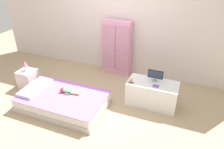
{
  "coord_description": "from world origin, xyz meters",
  "views": [
    {
      "loc": [
        1.64,
        -2.91,
        2.55
      ],
      "look_at": [
        0.37,
        0.34,
        0.57
      ],
      "focal_mm": 33.79,
      "sensor_mm": 36.0,
      "label": 1
    }
  ],
  "objects_px": {
    "tv_stand": "(152,94)",
    "rocking_horse_toy": "(131,80)",
    "table_lamp": "(25,64)",
    "tv_monitor": "(155,75)",
    "bed": "(63,101)",
    "nightstand": "(28,79)",
    "doll": "(66,91)",
    "wardrobe": "(117,48)",
    "book_purple": "(156,86)"
  },
  "relations": [
    {
      "from": "nightstand",
      "to": "tv_monitor",
      "type": "height_order",
      "value": "tv_monitor"
    },
    {
      "from": "nightstand",
      "to": "rocking_horse_toy",
      "type": "bearing_deg",
      "value": 6.14
    },
    {
      "from": "bed",
      "to": "rocking_horse_toy",
      "type": "distance_m",
      "value": 1.36
    },
    {
      "from": "wardrobe",
      "to": "tv_stand",
      "type": "height_order",
      "value": "wardrobe"
    },
    {
      "from": "doll",
      "to": "book_purple",
      "type": "bearing_deg",
      "value": 17.59
    },
    {
      "from": "tv_stand",
      "to": "rocking_horse_toy",
      "type": "relative_size",
      "value": 7.9
    },
    {
      "from": "bed",
      "to": "doll",
      "type": "distance_m",
      "value": 0.2
    },
    {
      "from": "tv_stand",
      "to": "wardrobe",
      "type": "bearing_deg",
      "value": 138.61
    },
    {
      "from": "book_purple",
      "to": "bed",
      "type": "bearing_deg",
      "value": -159.38
    },
    {
      "from": "nightstand",
      "to": "tv_stand",
      "type": "relative_size",
      "value": 0.45
    },
    {
      "from": "tv_monitor",
      "to": "table_lamp",
      "type": "bearing_deg",
      "value": -169.89
    },
    {
      "from": "wardrobe",
      "to": "rocking_horse_toy",
      "type": "height_order",
      "value": "wardrobe"
    },
    {
      "from": "nightstand",
      "to": "table_lamp",
      "type": "relative_size",
      "value": 1.8
    },
    {
      "from": "table_lamp",
      "to": "doll",
      "type": "bearing_deg",
      "value": -11.0
    },
    {
      "from": "tv_stand",
      "to": "tv_monitor",
      "type": "bearing_deg",
      "value": 81.99
    },
    {
      "from": "bed",
      "to": "table_lamp",
      "type": "height_order",
      "value": "table_lamp"
    },
    {
      "from": "tv_stand",
      "to": "table_lamp",
      "type": "bearing_deg",
      "value": -171.51
    },
    {
      "from": "rocking_horse_toy",
      "to": "wardrobe",
      "type": "bearing_deg",
      "value": 122.22
    },
    {
      "from": "bed",
      "to": "nightstand",
      "type": "distance_m",
      "value": 1.13
    },
    {
      "from": "table_lamp",
      "to": "tv_stand",
      "type": "bearing_deg",
      "value": 8.49
    },
    {
      "from": "tv_stand",
      "to": "tv_monitor",
      "type": "height_order",
      "value": "tv_monitor"
    },
    {
      "from": "doll",
      "to": "book_purple",
      "type": "height_order",
      "value": "book_purple"
    },
    {
      "from": "bed",
      "to": "rocking_horse_toy",
      "type": "relative_size",
      "value": 13.59
    },
    {
      "from": "book_purple",
      "to": "rocking_horse_toy",
      "type": "bearing_deg",
      "value": -174.02
    },
    {
      "from": "doll",
      "to": "nightstand",
      "type": "distance_m",
      "value": 1.13
    },
    {
      "from": "wardrobe",
      "to": "tv_stand",
      "type": "xyz_separation_m",
      "value": [
        1.07,
        -0.94,
        -0.41
      ]
    },
    {
      "from": "bed",
      "to": "nightstand",
      "type": "relative_size",
      "value": 3.86
    },
    {
      "from": "book_purple",
      "to": "table_lamp",
      "type": "bearing_deg",
      "value": -173.89
    },
    {
      "from": "table_lamp",
      "to": "book_purple",
      "type": "xyz_separation_m",
      "value": [
        2.7,
        0.29,
        -0.09
      ]
    },
    {
      "from": "tv_monitor",
      "to": "rocking_horse_toy",
      "type": "relative_size",
      "value": 2.41
    },
    {
      "from": "nightstand",
      "to": "book_purple",
      "type": "height_order",
      "value": "book_purple"
    },
    {
      "from": "tv_stand",
      "to": "tv_monitor",
      "type": "distance_m",
      "value": 0.38
    },
    {
      "from": "nightstand",
      "to": "table_lamp",
      "type": "distance_m",
      "value": 0.37
    },
    {
      "from": "rocking_horse_toy",
      "to": "book_purple",
      "type": "xyz_separation_m",
      "value": [
        0.45,
        0.05,
        -0.05
      ]
    },
    {
      "from": "bed",
      "to": "book_purple",
      "type": "height_order",
      "value": "book_purple"
    },
    {
      "from": "wardrobe",
      "to": "tv_monitor",
      "type": "xyz_separation_m",
      "value": [
        1.08,
        -0.87,
        -0.04
      ]
    },
    {
      "from": "bed",
      "to": "tv_monitor",
      "type": "xyz_separation_m",
      "value": [
        1.56,
        0.79,
        0.48
      ]
    },
    {
      "from": "bed",
      "to": "table_lamp",
      "type": "bearing_deg",
      "value": 163.47
    },
    {
      "from": "nightstand",
      "to": "rocking_horse_toy",
      "type": "distance_m",
      "value": 2.28
    },
    {
      "from": "table_lamp",
      "to": "tv_monitor",
      "type": "bearing_deg",
      "value": 10.11
    },
    {
      "from": "doll",
      "to": "tv_monitor",
      "type": "relative_size",
      "value": 1.37
    },
    {
      "from": "book_purple",
      "to": "tv_stand",
      "type": "bearing_deg",
      "value": 124.23
    },
    {
      "from": "bed",
      "to": "table_lamp",
      "type": "distance_m",
      "value": 1.21
    },
    {
      "from": "nightstand",
      "to": "doll",
      "type": "bearing_deg",
      "value": -11.0
    },
    {
      "from": "wardrobe",
      "to": "rocking_horse_toy",
      "type": "distance_m",
      "value": 1.3
    },
    {
      "from": "bed",
      "to": "wardrobe",
      "type": "relative_size",
      "value": 1.23
    },
    {
      "from": "tv_monitor",
      "to": "bed",
      "type": "bearing_deg",
      "value": -153.11
    },
    {
      "from": "rocking_horse_toy",
      "to": "doll",
      "type": "bearing_deg",
      "value": -158.14
    },
    {
      "from": "bed",
      "to": "book_purple",
      "type": "relative_size",
      "value": 14.64
    },
    {
      "from": "rocking_horse_toy",
      "to": "book_purple",
      "type": "distance_m",
      "value": 0.46
    }
  ]
}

